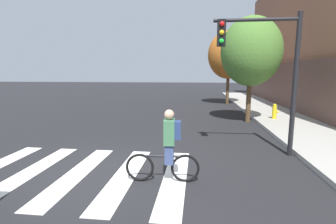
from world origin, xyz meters
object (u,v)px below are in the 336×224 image
at_px(street_tree_near, 251,52).
at_px(cyclist, 168,146).
at_px(traffic_light_near, 267,60).
at_px(street_tree_mid, 229,55).
at_px(fire_hydrant, 275,111).

bearing_deg(street_tree_near, cyclist, -113.30).
bearing_deg(traffic_light_near, street_tree_near, 83.63).
bearing_deg(street_tree_near, street_tree_mid, 91.50).
xyz_separation_m(fire_hydrant, street_tree_near, (-1.39, -0.33, 3.00)).
xyz_separation_m(cyclist, fire_hydrant, (4.62, 7.82, -0.31)).
height_order(street_tree_near, street_tree_mid, street_tree_mid).
bearing_deg(street_tree_mid, street_tree_near, -88.50).
relative_size(cyclist, street_tree_mid, 0.30).
bearing_deg(street_tree_near, traffic_light_near, -96.37).
xyz_separation_m(traffic_light_near, street_tree_mid, (0.39, 12.59, 1.02)).
height_order(traffic_light_near, street_tree_near, street_tree_near).
height_order(fire_hydrant, street_tree_mid, street_tree_mid).
bearing_deg(cyclist, traffic_light_near, 40.62).
distance_m(traffic_light_near, street_tree_mid, 12.63).
bearing_deg(fire_hydrant, street_tree_near, -166.82).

